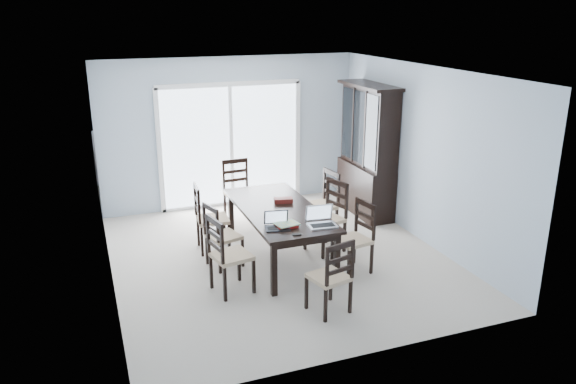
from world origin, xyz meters
The scene contains 24 objects.
floor centered at (0.00, 0.00, 0.00)m, with size 5.00×5.00×0.00m, color #C0B4A4.
ceiling centered at (0.00, 0.00, 2.60)m, with size 5.00×5.00×0.00m, color white.
back_wall centered at (0.00, 2.50, 1.30)m, with size 4.50×0.02×2.60m, color #A3B3C3.
wall_left centered at (-2.25, 0.00, 1.30)m, with size 0.02×5.00×2.60m, color #A3B3C3.
wall_right centered at (2.25, 0.00, 1.30)m, with size 0.02×5.00×2.60m, color #A3B3C3.
balcony centered at (0.00, 3.50, -0.05)m, with size 4.50×2.00×0.10m, color gray.
railing centered at (0.00, 4.50, 0.55)m, with size 4.50×0.06×1.10m, color #99999E.
dining_table centered at (0.00, 0.00, 0.67)m, with size 1.00×2.20×0.75m.
china_hutch centered at (2.02, 1.25, 1.07)m, with size 0.50×1.38×2.20m.
sliding_door centered at (0.00, 2.48, 1.09)m, with size 2.52×0.05×2.18m.
chair_left_near centered at (-0.96, -0.72, 0.61)m, with size 0.53×0.52×1.16m.
chair_left_mid centered at (-0.86, 0.01, 0.55)m, with size 0.50×0.49×1.05m.
chair_left_far centered at (-0.89, 0.63, 0.61)m, with size 0.47×0.46×1.15m.
chair_right_near centered at (0.86, -0.72, 0.58)m, with size 0.49×0.48×1.10m.
chair_right_mid centered at (0.81, 0.04, 0.63)m, with size 0.57×0.56×1.19m.
chair_right_far centered at (0.96, 0.60, 0.62)m, with size 0.51×0.50×1.17m.
chair_end_near centered at (0.07, -1.66, 0.56)m, with size 0.49×0.49×1.06m.
chair_end_far centered at (-0.12, 1.67, 0.62)m, with size 0.47×0.48×1.17m.
laptop_dark centered at (-0.27, -0.72, 0.80)m, with size 0.34×0.27×0.21m.
laptop_silver centered at (0.29, -0.83, 0.81)m, with size 0.38×0.28×0.25m.
book_stack centered at (-0.14, -0.69, 0.77)m, with size 0.32×0.27×0.05m.
cell_phone centered at (-0.12, -0.98, 0.76)m, with size 0.11×0.05×0.01m, color black.
game_box centered at (0.14, 0.19, 0.78)m, with size 0.26×0.13×0.06m, color #45110D.
hot_tub centered at (-0.67, 3.70, 0.51)m, with size 2.09×1.90×1.01m.
Camera 1 is at (-2.41, -6.83, 3.36)m, focal length 35.00 mm.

